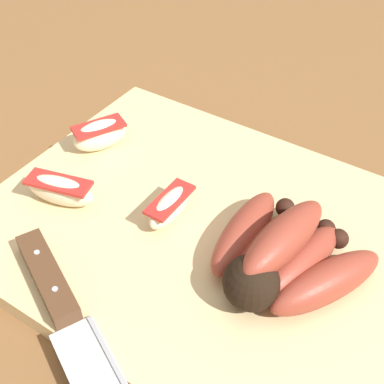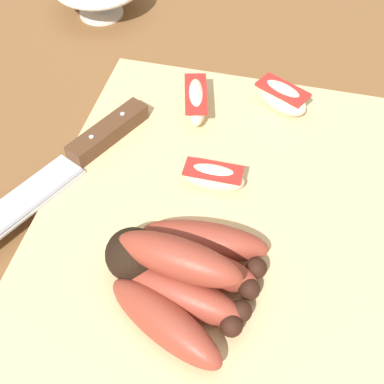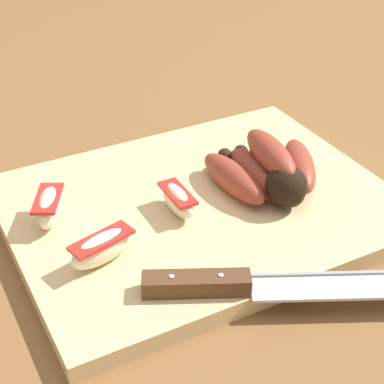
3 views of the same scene
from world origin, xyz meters
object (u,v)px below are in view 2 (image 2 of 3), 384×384
(apple_wedge_middle, at_px, (196,101))
(apple_wedge_near, at_px, (213,177))
(banana_bunch, at_px, (179,273))
(apple_wedge_far, at_px, (282,97))
(chefs_knife, at_px, (74,159))

(apple_wedge_middle, bearing_deg, apple_wedge_near, 22.03)
(apple_wedge_middle, bearing_deg, banana_bunch, 9.93)
(apple_wedge_middle, distance_m, apple_wedge_far, 0.09)
(apple_wedge_near, bearing_deg, apple_wedge_middle, -157.97)
(apple_wedge_far, bearing_deg, chefs_knife, -55.73)
(banana_bunch, relative_size, apple_wedge_near, 2.36)
(banana_bunch, distance_m, chefs_knife, 0.18)
(apple_wedge_near, height_order, apple_wedge_middle, apple_wedge_middle)
(apple_wedge_near, distance_m, apple_wedge_far, 0.14)
(apple_wedge_far, bearing_deg, banana_bunch, -11.85)
(banana_bunch, xyz_separation_m, apple_wedge_far, (-0.24, 0.05, -0.00))
(banana_bunch, height_order, chefs_knife, banana_bunch)
(chefs_knife, height_order, apple_wedge_middle, apple_wedge_middle)
(chefs_knife, bearing_deg, apple_wedge_middle, 135.96)
(banana_bunch, xyz_separation_m, chefs_knife, (-0.11, -0.14, -0.02))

